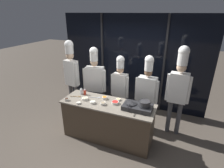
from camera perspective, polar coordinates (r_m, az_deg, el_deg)
ground_plane at (r=4.30m, az=-1.32°, el=-16.86°), size 24.00×24.00×0.00m
window_wall_back at (r=5.16m, az=6.39°, el=6.91°), size 4.30×0.09×2.70m
demo_counter at (r=4.03m, az=-1.38°, el=-11.87°), size 2.04×0.69×0.90m
portable_stove at (r=3.58m, az=8.36°, el=-7.40°), size 0.59×0.38×0.10m
frying_pan at (r=3.57m, az=6.29°, el=-6.03°), size 0.24×0.41×0.04m
stock_pot at (r=3.51m, az=10.62°, el=-6.21°), size 0.24×0.21×0.11m
squeeze_bottle_chili at (r=4.19m, az=-8.88°, el=-2.48°), size 0.06×0.06×0.15m
squeeze_bottle_clear at (r=4.21m, az=-9.99°, el=-2.28°), size 0.06×0.06×0.17m
prep_bowl_carrots at (r=3.94m, az=-2.42°, el=-4.48°), size 0.12×0.12×0.06m
prep_bowl_bean_sprouts at (r=3.79m, az=-6.28°, el=-5.91°), size 0.12×0.12×0.05m
prep_bowl_garlic at (r=3.82m, az=-10.88°, el=-6.05°), size 0.10×0.10×0.04m
prep_bowl_noodles at (r=3.96m, az=-8.85°, el=-4.69°), size 0.14×0.14×0.05m
prep_bowl_ginger at (r=3.89m, az=2.04°, el=-5.04°), size 0.11×0.11×0.04m
prep_bowl_mushrooms at (r=3.72m, az=-2.97°, el=-6.32°), size 0.12×0.12×0.05m
prep_bowl_bell_pepper at (r=3.75m, az=1.04°, el=-6.01°), size 0.17×0.17×0.05m
prep_bowl_soy_glaze at (r=4.01m, az=-14.59°, el=-4.84°), size 0.10×0.10×0.05m
serving_spoon_slotted at (r=4.14m, az=-11.14°, el=-3.97°), size 0.26×0.11×0.02m
serving_spoon_solid at (r=4.02m, az=-4.71°, el=-4.42°), size 0.26×0.11×0.02m
chef_head at (r=4.82m, az=-13.18°, el=4.38°), size 0.48×0.26×2.07m
chef_sous at (r=4.57m, az=-5.66°, el=1.54°), size 0.61×0.32×1.94m
chef_line at (r=4.37m, az=2.64°, el=-0.06°), size 0.48×0.22×1.77m
chef_pastry at (r=4.16m, az=11.33°, el=-1.63°), size 0.55×0.25×1.85m
chef_apprentice at (r=4.07m, az=20.96°, el=-0.22°), size 0.52×0.23×2.11m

